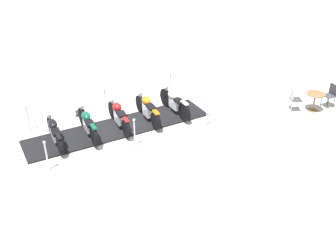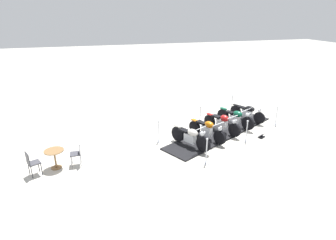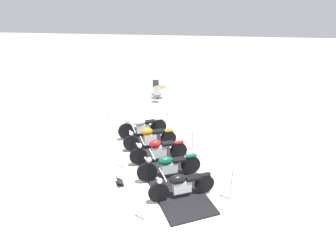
# 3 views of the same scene
# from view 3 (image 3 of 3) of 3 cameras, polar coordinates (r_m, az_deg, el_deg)

# --- Properties ---
(ground_plane) EXTENTS (80.00, 80.00, 0.00)m
(ground_plane) POSITION_cam_3_polar(r_m,az_deg,el_deg) (11.49, -1.74, -8.05)
(ground_plane) COLOR beige
(display_platform) EXTENTS (4.54, 6.78, 0.06)m
(display_platform) POSITION_cam_3_polar(r_m,az_deg,el_deg) (11.48, -1.74, -7.93)
(display_platform) COLOR black
(display_platform) RESTS_ON ground_plane
(motorcycle_cream) EXTENTS (1.99, 1.16, 1.04)m
(motorcycle_cream) POSITION_cam_3_polar(r_m,az_deg,el_deg) (13.24, -5.00, -1.23)
(motorcycle_cream) COLOR black
(motorcycle_cream) RESTS_ON display_platform
(motorcycle_copper) EXTENTS (2.08, 1.14, 0.95)m
(motorcycle_copper) POSITION_cam_3_polar(r_m,az_deg,el_deg) (12.23, -3.57, -3.37)
(motorcycle_copper) COLOR black
(motorcycle_copper) RESTS_ON display_platform
(motorcycle_maroon) EXTENTS (2.07, 1.10, 0.96)m
(motorcycle_maroon) POSITION_cam_3_polar(r_m,az_deg,el_deg) (11.23, -1.93, -5.76)
(motorcycle_maroon) COLOR black
(motorcycle_maroon) RESTS_ON display_platform
(motorcycle_forest) EXTENTS (2.10, 1.12, 1.01)m
(motorcycle_forest) POSITION_cam_3_polar(r_m,az_deg,el_deg) (10.27, 0.08, -8.74)
(motorcycle_forest) COLOR black
(motorcycle_forest) RESTS_ON display_platform
(motorcycle_black) EXTENTS (1.97, 1.12, 0.94)m
(motorcycle_black) POSITION_cam_3_polar(r_m,az_deg,el_deg) (9.36, 2.47, -12.23)
(motorcycle_black) COLOR black
(motorcycle_black) RESTS_ON display_platform
(stanchion_left_mid) EXTENTS (0.30, 0.30, 1.05)m
(stanchion_left_mid) POSITION_cam_3_polar(r_m,az_deg,el_deg) (11.75, 4.69, -5.34)
(stanchion_left_mid) COLOR silver
(stanchion_left_mid) RESTS_ON ground_plane
(stanchion_left_rear) EXTENTS (0.31, 0.31, 1.07)m
(stanchion_left_rear) POSITION_cam_3_polar(r_m,az_deg,el_deg) (9.57, 11.96, -12.97)
(stanchion_left_rear) COLOR silver
(stanchion_left_rear) RESTS_ON ground_plane
(stanchion_right_mid) EXTENTS (0.31, 0.31, 1.05)m
(stanchion_right_mid) POSITION_cam_3_polar(r_m,az_deg,el_deg) (11.03, -8.67, -7.62)
(stanchion_right_mid) COLOR silver
(stanchion_right_mid) RESTS_ON ground_plane
(stanchion_right_rear) EXTENTS (0.33, 0.33, 1.03)m
(stanchion_right_rear) POSITION_cam_3_polar(r_m,az_deg,el_deg) (8.69, -4.66, -16.96)
(stanchion_right_rear) COLOR silver
(stanchion_right_rear) RESTS_ON ground_plane
(stanchion_right_front) EXTENTS (0.31, 0.31, 1.11)m
(stanchion_right_front) POSITION_cam_3_polar(r_m,az_deg,el_deg) (13.60, -11.13, -1.64)
(stanchion_right_front) COLOR silver
(stanchion_right_front) RESTS_ON ground_plane
(stanchion_left_front) EXTENTS (0.31, 0.31, 1.04)m
(stanchion_left_front) POSITION_cam_3_polar(r_m,az_deg,el_deg) (14.20, -0.07, -0.24)
(stanchion_left_front) COLOR silver
(stanchion_left_front) RESTS_ON ground_plane
(info_placard) EXTENTS (0.36, 0.45, 0.20)m
(info_placard) POSITION_cam_3_polar(r_m,az_deg,el_deg) (10.36, -9.14, -11.75)
(info_placard) COLOR #333338
(info_placard) RESTS_ON ground_plane
(cafe_table) EXTENTS (0.73, 0.73, 0.75)m
(cafe_table) POSITION_cam_3_polar(r_m,az_deg,el_deg) (18.38, -1.64, 5.79)
(cafe_table) COLOR olive
(cafe_table) RESTS_ON ground_plane
(cafe_chair_near_table) EXTENTS (0.53, 0.53, 0.96)m
(cafe_chair_near_table) POSITION_cam_3_polar(r_m,az_deg,el_deg) (19.15, -2.28, 6.46)
(cafe_chair_near_table) COLOR #2D2D33
(cafe_chair_near_table) RESTS_ON ground_plane
(cafe_chair_across_table) EXTENTS (0.40, 0.40, 0.97)m
(cafe_chair_across_table) POSITION_cam_3_polar(r_m,az_deg,el_deg) (17.61, -2.12, 5.04)
(cafe_chair_across_table) COLOR #B7B7BC
(cafe_chair_across_table) RESTS_ON ground_plane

